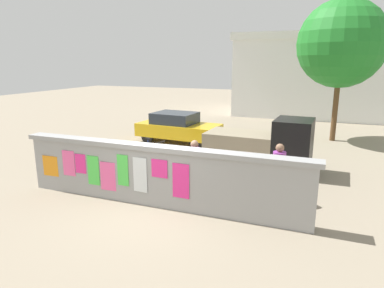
{
  "coord_description": "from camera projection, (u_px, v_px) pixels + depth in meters",
  "views": [
    {
      "loc": [
        3.9,
        -7.45,
        3.7
      ],
      "look_at": [
        0.25,
        1.89,
        1.26
      ],
      "focal_mm": 31.82,
      "sensor_mm": 36.0,
      "label": 1
    }
  ],
  "objects": [
    {
      "name": "ground",
      "position": [
        234.0,
        141.0,
        16.24
      ],
      "size": [
        60.0,
        60.0,
        0.0
      ],
      "primitive_type": "plane",
      "color": "gray"
    },
    {
      "name": "poster_wall",
      "position": [
        156.0,
        175.0,
        8.8
      ],
      "size": [
        8.06,
        0.42,
        1.63
      ],
      "color": "#999999",
      "rests_on": "ground"
    },
    {
      "name": "auto_rickshaw_truck",
      "position": [
        263.0,
        144.0,
        11.81
      ],
      "size": [
        3.67,
        1.68,
        1.85
      ],
      "color": "black",
      "rests_on": "ground"
    },
    {
      "name": "car_parked",
      "position": [
        178.0,
        127.0,
        15.84
      ],
      "size": [
        3.92,
        1.99,
        1.4
      ],
      "color": "black",
      "rests_on": "ground"
    },
    {
      "name": "motorcycle",
      "position": [
        89.0,
        162.0,
        11.21
      ],
      "size": [
        1.87,
        0.7,
        0.87
      ],
      "color": "black",
      "rests_on": "ground"
    },
    {
      "name": "bicycle_near",
      "position": [
        167.0,
        169.0,
        10.84
      ],
      "size": [
        1.71,
        0.44,
        0.95
      ],
      "color": "black",
      "rests_on": "ground"
    },
    {
      "name": "bicycle_far",
      "position": [
        151.0,
        154.0,
        12.61
      ],
      "size": [
        1.68,
        0.53,
        0.95
      ],
      "color": "black",
      "rests_on": "ground"
    },
    {
      "name": "person_walking",
      "position": [
        194.0,
        163.0,
        9.38
      ],
      "size": [
        0.39,
        0.39,
        1.62
      ],
      "color": "#BF6626",
      "rests_on": "ground"
    },
    {
      "name": "person_bystander",
      "position": [
        279.0,
        167.0,
        8.99
      ],
      "size": [
        0.47,
        0.47,
        1.62
      ],
      "color": "purple",
      "rests_on": "ground"
    },
    {
      "name": "tree_roadside",
      "position": [
        342.0,
        44.0,
        15.35
      ],
      "size": [
        3.96,
        3.96,
        6.46
      ],
      "color": "brown",
      "rests_on": "ground"
    },
    {
      "name": "building_background",
      "position": [
        321.0,
        75.0,
        23.88
      ],
      "size": [
        11.45,
        6.84,
        5.55
      ],
      "color": "white",
      "rests_on": "ground"
    }
  ]
}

